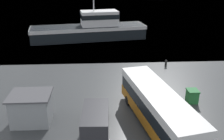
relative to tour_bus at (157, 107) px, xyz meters
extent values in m
cube|color=#B26614|center=(0.00, -0.01, -0.85)|extent=(4.67, 11.44, 0.94)
cube|color=black|center=(0.00, -0.01, 0.15)|extent=(4.58, 11.21, 1.07)
cube|color=white|center=(0.00, -0.01, 1.02)|extent=(4.67, 11.44, 0.67)
cube|color=black|center=(-1.08, 5.48, -0.03)|extent=(2.23, 0.49, 1.45)
cylinder|color=black|center=(-1.86, 3.60, -1.32)|extent=(0.47, 0.94, 0.90)
cylinder|color=black|center=(0.36, 4.04, -1.32)|extent=(0.47, 0.94, 0.90)
cube|color=#2D2D33|center=(-4.89, -1.39, -0.40)|extent=(2.08, 4.00, 2.04)
cube|color=#2D2D33|center=(-4.77, 1.41, -0.86)|extent=(1.98, 1.76, 1.12)
cube|color=black|center=(-4.81, 0.59, 0.06)|extent=(1.63, 0.13, 0.72)
cylinder|color=black|center=(-5.63, 1.22, -1.42)|extent=(0.25, 0.71, 0.70)
cylinder|color=black|center=(-3.94, 1.15, -1.42)|extent=(0.25, 0.71, 0.70)
cube|color=black|center=(-6.34, 28.58, -0.54)|extent=(21.21, 8.39, 2.46)
cube|color=silver|center=(-6.34, 28.58, 0.38)|extent=(21.42, 8.48, 0.62)
cube|color=silver|center=(-4.30, 28.92, 2.03)|extent=(7.10, 4.58, 2.67)
cube|color=black|center=(-4.30, 28.92, 2.43)|extent=(7.25, 4.70, 0.80)
cube|color=#287F3D|center=(4.37, 3.79, -1.19)|extent=(0.96, 1.05, 1.15)
cube|color=#226C34|center=(4.37, 3.79, -0.55)|extent=(1.05, 1.16, 0.13)
cube|color=#93999E|center=(-10.20, 1.20, -0.54)|extent=(3.06, 2.55, 2.45)
cube|color=#4C4C51|center=(-10.20, 1.20, 0.74)|extent=(3.36, 2.80, 0.12)
cylinder|color=black|center=(4.35, 13.55, -1.43)|extent=(0.28, 0.28, 0.68)
sphere|color=black|center=(4.35, 13.55, -1.01)|extent=(0.33, 0.33, 0.33)
camera|label=1|loc=(-4.54, -17.14, 10.07)|focal=40.00mm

